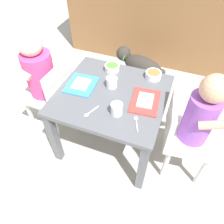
{
  "coord_description": "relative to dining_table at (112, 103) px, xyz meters",
  "views": [
    {
      "loc": [
        0.32,
        -0.83,
        1.23
      ],
      "look_at": [
        0.0,
        0.0,
        0.28
      ],
      "focal_mm": 34.36,
      "sensor_mm": 36.0,
      "label": 1
    }
  ],
  "objects": [
    {
      "name": "dining_table",
      "position": [
        0.0,
        0.0,
        0.0
      ],
      "size": [
        0.6,
        0.56,
        0.44
      ],
      "color": "#515459",
      "rests_on": "ground"
    },
    {
      "name": "water_cup_right",
      "position": [
        0.08,
        -0.13,
        0.1
      ],
      "size": [
        0.06,
        0.06,
        0.06
      ],
      "color": "white",
      "rests_on": "dining_table"
    },
    {
      "name": "spoon_by_right_tray",
      "position": [
        0.19,
        -0.16,
        0.08
      ],
      "size": [
        0.05,
        0.1,
        0.01
      ],
      "color": "silver",
      "rests_on": "dining_table"
    },
    {
      "name": "ground_plane",
      "position": [
        0.0,
        0.0,
        -0.36
      ],
      "size": [
        7.0,
        7.0,
        0.0
      ],
      "primitive_type": "plane",
      "color": "#B2ADA3"
    },
    {
      "name": "veggie_bowl_near",
      "position": [
        0.18,
        0.22,
        0.09
      ],
      "size": [
        0.09,
        0.09,
        0.04
      ],
      "color": "white",
      "rests_on": "dining_table"
    },
    {
      "name": "cereal_bowl_right_side",
      "position": [
        -0.08,
        0.2,
        0.09
      ],
      "size": [
        0.09,
        0.09,
        0.04
      ],
      "color": "silver",
      "rests_on": "dining_table"
    },
    {
      "name": "spoon_by_left_tray",
      "position": [
        -0.05,
        -0.18,
        0.08
      ],
      "size": [
        0.05,
        0.1,
        0.01
      ],
      "color": "silver",
      "rests_on": "dining_table"
    },
    {
      "name": "seated_child_right",
      "position": [
        0.46,
        -0.03,
        0.07
      ],
      "size": [
        0.31,
        0.31,
        0.7
      ],
      "color": "silver",
      "rests_on": "ground"
    },
    {
      "name": "food_tray_left",
      "position": [
        -0.19,
        -0.0,
        0.08
      ],
      "size": [
        0.17,
        0.19,
        0.02
      ],
      "color": "#388CD8",
      "rests_on": "dining_table"
    },
    {
      "name": "seated_child_left",
      "position": [
        -0.46,
        0.0,
        0.08
      ],
      "size": [
        0.29,
        0.29,
        0.71
      ],
      "color": "silver",
      "rests_on": "ground"
    },
    {
      "name": "kitchen_cabinet_back",
      "position": [
        0.0,
        1.16,
        0.1
      ],
      "size": [
        1.67,
        0.34,
        0.92
      ],
      "primitive_type": "cube",
      "color": "brown",
      "rests_on": "ground"
    },
    {
      "name": "food_tray_right",
      "position": [
        0.19,
        -0.0,
        0.08
      ],
      "size": [
        0.17,
        0.22,
        0.02
      ],
      "color": "red",
      "rests_on": "dining_table"
    },
    {
      "name": "water_cup_left",
      "position": [
        -0.02,
        0.05,
        0.1
      ],
      "size": [
        0.06,
        0.06,
        0.06
      ],
      "color": "white",
      "rests_on": "dining_table"
    },
    {
      "name": "dog",
      "position": [
        -0.0,
        0.65,
        -0.17
      ],
      "size": [
        0.47,
        0.28,
        0.3
      ],
      "color": "#332D28",
      "rests_on": "ground"
    }
  ]
}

